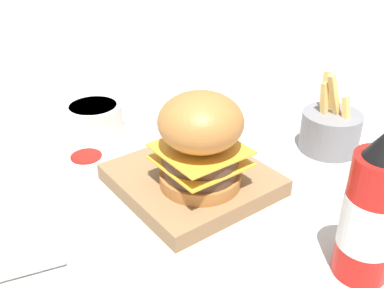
{
  "coord_description": "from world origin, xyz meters",
  "views": [
    {
      "loc": [
        -0.5,
        0.38,
        0.4
      ],
      "look_at": [
        -0.03,
        0.03,
        0.08
      ],
      "focal_mm": 42.0,
      "sensor_mm": 36.0,
      "label": 1
    }
  ],
  "objects": [
    {
      "name": "ground_plane",
      "position": [
        0.0,
        0.0,
        0.0
      ],
      "size": [
        6.0,
        6.0,
        0.0
      ],
      "primitive_type": "plane",
      "color": "#B7B2A8"
    },
    {
      "name": "side_bowl",
      "position": [
        0.24,
        0.06,
        0.03
      ],
      "size": [
        0.11,
        0.11,
        0.05
      ],
      "color": "silver",
      "rests_on": "ground_plane"
    },
    {
      "name": "serving_board",
      "position": [
        -0.03,
        0.03,
        0.01
      ],
      "size": [
        0.22,
        0.22,
        0.03
      ],
      "color": "olive",
      "rests_on": "ground_plane"
    },
    {
      "name": "fries_basket",
      "position": [
        -0.08,
        -0.24,
        0.04
      ],
      "size": [
        0.1,
        0.1,
        0.14
      ],
      "color": "slate",
      "rests_on": "ground_plane"
    },
    {
      "name": "ketchup_bottle",
      "position": [
        -0.3,
        -0.02,
        0.09
      ],
      "size": [
        0.07,
        0.07,
        0.2
      ],
      "color": "red",
      "rests_on": "ground_plane"
    },
    {
      "name": "burger",
      "position": [
        -0.06,
        0.04,
        0.1
      ],
      "size": [
        0.12,
        0.12,
        0.14
      ],
      "color": "#AD6B33",
      "rests_on": "serving_board"
    },
    {
      "name": "ketchup_puddle",
      "position": [
        0.15,
        0.13,
        0.0
      ],
      "size": [
        0.05,
        0.05,
        0.0
      ],
      "color": "#9E140F",
      "rests_on": "ground_plane"
    }
  ]
}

